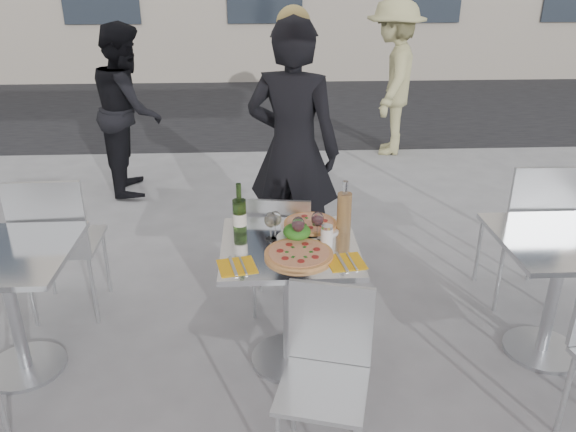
{
  "coord_description": "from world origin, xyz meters",
  "views": [
    {
      "loc": [
        -0.14,
        -2.64,
        2.1
      ],
      "look_at": [
        0.0,
        0.15,
        0.85
      ],
      "focal_mm": 35.0,
      "sensor_mm": 36.0,
      "label": 1
    }
  ],
  "objects_px": {
    "side_chair_rfar": "(533,223)",
    "carafe": "(344,211)",
    "side_table_left": "(8,287)",
    "sugar_shaker": "(327,235)",
    "side_table_right": "(558,272)",
    "wineglass_red_b": "(318,220)",
    "wine_bottle": "(240,215)",
    "side_chair_lfar": "(57,236)",
    "pedestrian_b": "(392,78)",
    "chair_near": "(326,363)",
    "pizza_near": "(299,254)",
    "napkin_right": "(346,262)",
    "pizza_far": "(310,224)",
    "wineglass_red_a": "(298,225)",
    "salad_plate": "(297,233)",
    "main_table": "(289,279)",
    "napkin_left": "(237,266)",
    "chair_far": "(280,245)",
    "wineglass_white_a": "(271,221)",
    "wineglass_white_b": "(275,220)",
    "pedestrian_a": "(128,110)",
    "woman_diner": "(293,151)"
  },
  "relations": [
    {
      "from": "carafe",
      "to": "napkin_left",
      "type": "height_order",
      "value": "carafe"
    },
    {
      "from": "side_chair_rfar",
      "to": "pedestrian_b",
      "type": "bearing_deg",
      "value": -85.92
    },
    {
      "from": "side_table_right",
      "to": "chair_near",
      "type": "height_order",
      "value": "chair_near"
    },
    {
      "from": "wine_bottle",
      "to": "sugar_shaker",
      "type": "bearing_deg",
      "value": -17.63
    },
    {
      "from": "napkin_left",
      "to": "side_chair_lfar",
      "type": "bearing_deg",
      "value": 134.51
    },
    {
      "from": "side_table_left",
      "to": "pizza_far",
      "type": "xyz_separation_m",
      "value": [
        1.63,
        0.22,
        0.23
      ]
    },
    {
      "from": "side_table_left",
      "to": "chair_far",
      "type": "distance_m",
      "value": 1.55
    },
    {
      "from": "side_table_left",
      "to": "salad_plate",
      "type": "distance_m",
      "value": 1.56
    },
    {
      "from": "salad_plate",
      "to": "wineglass_red_b",
      "type": "relative_size",
      "value": 1.4
    },
    {
      "from": "pizza_far",
      "to": "side_chair_rfar",
      "type": "bearing_deg",
      "value": 11.91
    },
    {
      "from": "side_chair_lfar",
      "to": "wineglass_white_b",
      "type": "distance_m",
      "value": 1.42
    },
    {
      "from": "chair_far",
      "to": "wineglass_red_a",
      "type": "xyz_separation_m",
      "value": [
        0.08,
        -0.48,
        0.36
      ]
    },
    {
      "from": "napkin_right",
      "to": "pizza_far",
      "type": "bearing_deg",
      "value": 100.32
    },
    {
      "from": "pedestrian_a",
      "to": "pedestrian_b",
      "type": "relative_size",
      "value": 0.92
    },
    {
      "from": "side_table_right",
      "to": "wineglass_white_a",
      "type": "bearing_deg",
      "value": 177.41
    },
    {
      "from": "side_table_right",
      "to": "salad_plate",
      "type": "distance_m",
      "value": 1.48
    },
    {
      "from": "pedestrian_a",
      "to": "wineglass_red_b",
      "type": "bearing_deg",
      "value": -159.48
    },
    {
      "from": "main_table",
      "to": "pizza_far",
      "type": "bearing_deg",
      "value": 58.99
    },
    {
      "from": "carafe",
      "to": "sugar_shaker",
      "type": "height_order",
      "value": "carafe"
    },
    {
      "from": "side_chair_rfar",
      "to": "carafe",
      "type": "distance_m",
      "value": 1.35
    },
    {
      "from": "sugar_shaker",
      "to": "wineglass_white_a",
      "type": "distance_m",
      "value": 0.31
    },
    {
      "from": "wine_bottle",
      "to": "sugar_shaker",
      "type": "relative_size",
      "value": 2.76
    },
    {
      "from": "side_table_left",
      "to": "side_table_right",
      "type": "xyz_separation_m",
      "value": [
        3.0,
        0.0,
        0.0
      ]
    },
    {
      "from": "side_chair_rfar",
      "to": "pizza_near",
      "type": "height_order",
      "value": "side_chair_rfar"
    },
    {
      "from": "chair_far",
      "to": "salad_plate",
      "type": "relative_size",
      "value": 3.84
    },
    {
      "from": "side_chair_lfar",
      "to": "wine_bottle",
      "type": "xyz_separation_m",
      "value": [
        1.14,
        -0.37,
        0.28
      ]
    },
    {
      "from": "side_chair_lfar",
      "to": "wine_bottle",
      "type": "height_order",
      "value": "wine_bottle"
    },
    {
      "from": "main_table",
      "to": "side_table_right",
      "type": "bearing_deg",
      "value": 0.0
    },
    {
      "from": "sugar_shaker",
      "to": "wineglass_red_a",
      "type": "distance_m",
      "value": 0.16
    },
    {
      "from": "wineglass_white_b",
      "to": "napkin_left",
      "type": "height_order",
      "value": "wineglass_white_b"
    },
    {
      "from": "side_chair_lfar",
      "to": "side_table_right",
      "type": "bearing_deg",
      "value": 168.03
    },
    {
      "from": "side_chair_lfar",
      "to": "woman_diner",
      "type": "distance_m",
      "value": 1.64
    },
    {
      "from": "side_chair_lfar",
      "to": "side_table_left",
      "type": "bearing_deg",
      "value": 77.02
    },
    {
      "from": "side_table_right",
      "to": "wineglass_red_b",
      "type": "bearing_deg",
      "value": 177.04
    },
    {
      "from": "side_chair_lfar",
      "to": "pedestrian_b",
      "type": "xyz_separation_m",
      "value": [
        2.82,
        3.42,
        0.31
      ]
    },
    {
      "from": "salad_plate",
      "to": "wineglass_red_a",
      "type": "distance_m",
      "value": 0.09
    },
    {
      "from": "side_table_left",
      "to": "pizza_near",
      "type": "bearing_deg",
      "value": -4.63
    },
    {
      "from": "side_chair_rfar",
      "to": "sugar_shaker",
      "type": "distance_m",
      "value": 1.49
    },
    {
      "from": "side_table_left",
      "to": "sugar_shaker",
      "type": "bearing_deg",
      "value": 0.03
    },
    {
      "from": "side_table_right",
      "to": "wineglass_red_b",
      "type": "xyz_separation_m",
      "value": [
        -1.35,
        0.07,
        0.32
      ]
    },
    {
      "from": "pedestrian_a",
      "to": "wineglass_white_a",
      "type": "distance_m",
      "value": 3.06
    },
    {
      "from": "side_chair_rfar",
      "to": "salad_plate",
      "type": "distance_m",
      "value": 1.62
    },
    {
      "from": "salad_plate",
      "to": "wineglass_white_a",
      "type": "distance_m",
      "value": 0.16
    },
    {
      "from": "side_table_left",
      "to": "sugar_shaker",
      "type": "relative_size",
      "value": 7.01
    },
    {
      "from": "pizza_far",
      "to": "sugar_shaker",
      "type": "distance_m",
      "value": 0.23
    },
    {
      "from": "pedestrian_b",
      "to": "wineglass_red_a",
      "type": "bearing_deg",
      "value": -2.75
    },
    {
      "from": "side_table_left",
      "to": "pedestrian_a",
      "type": "distance_m",
      "value": 2.85
    },
    {
      "from": "side_table_right",
      "to": "side_chair_lfar",
      "type": "bearing_deg",
      "value": 169.9
    },
    {
      "from": "sugar_shaker",
      "to": "wineglass_white_b",
      "type": "distance_m",
      "value": 0.29
    },
    {
      "from": "chair_near",
      "to": "pizza_near",
      "type": "distance_m",
      "value": 0.6
    }
  ]
}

